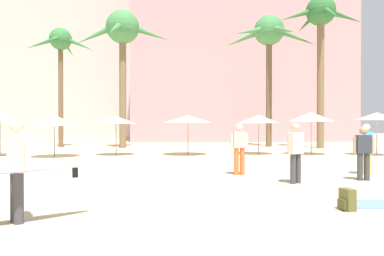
% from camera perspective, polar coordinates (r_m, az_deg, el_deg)
% --- Properties ---
extents(ground, '(120.00, 120.00, 0.00)m').
position_cam_1_polar(ground, '(5.96, 1.93, -15.57)').
color(ground, '#C6B28C').
extents(hotel_pink, '(21.72, 11.99, 16.20)m').
position_cam_1_polar(hotel_pink, '(40.11, 7.04, 9.79)').
color(hotel_pink, pink).
rests_on(hotel_pink, ground).
extents(hotel_tower_gray, '(19.23, 10.12, 24.32)m').
position_cam_1_polar(hotel_tower_gray, '(48.80, -18.05, 12.96)').
color(hotel_tower_gray, '#BCB7AD').
rests_on(hotel_tower_gray, ground).
extents(palm_tree_far_left, '(5.15, 5.19, 8.74)m').
position_cam_1_polar(palm_tree_far_left, '(28.50, -20.22, 11.83)').
color(palm_tree_far_left, brown).
rests_on(palm_tree_far_left, ground).
extents(palm_tree_left, '(6.24, 6.05, 10.60)m').
position_cam_1_polar(palm_tree_left, '(27.38, 19.81, 15.23)').
color(palm_tree_left, brown).
rests_on(palm_tree_left, ground).
extents(palm_tree_center, '(6.65, 6.54, 9.76)m').
position_cam_1_polar(palm_tree_center, '(26.60, -11.02, 14.30)').
color(palm_tree_center, brown).
rests_on(palm_tree_center, ground).
extents(palm_tree_right, '(6.76, 7.03, 9.86)m').
position_cam_1_polar(palm_tree_right, '(28.17, 12.14, 13.89)').
color(palm_tree_right, brown).
rests_on(palm_tree_right, ground).
extents(cafe_umbrella_0, '(2.40, 2.40, 2.34)m').
position_cam_1_polar(cafe_umbrella_0, '(20.68, 18.48, 1.70)').
color(cafe_umbrella_0, gray).
rests_on(cafe_umbrella_0, ground).
extents(cafe_umbrella_1, '(2.19, 2.19, 2.11)m').
position_cam_1_polar(cafe_umbrella_1, '(19.69, -12.01, 1.26)').
color(cafe_umbrella_1, gray).
rests_on(cafe_umbrella_1, ground).
extents(cafe_umbrella_2, '(2.56, 2.56, 2.17)m').
position_cam_1_polar(cafe_umbrella_2, '(19.37, -0.64, 1.46)').
color(cafe_umbrella_2, gray).
rests_on(cafe_umbrella_2, ground).
extents(cafe_umbrella_3, '(2.10, 2.10, 2.33)m').
position_cam_1_polar(cafe_umbrella_3, '(21.41, -28.29, 1.64)').
color(cafe_umbrella_3, gray).
rests_on(cafe_umbrella_3, ground).
extents(cafe_umbrella_4, '(2.27, 2.27, 2.30)m').
position_cam_1_polar(cafe_umbrella_4, '(21.65, 27.39, 1.67)').
color(cafe_umbrella_4, gray).
rests_on(cafe_umbrella_4, ground).
extents(cafe_umbrella_5, '(2.28, 2.28, 2.20)m').
position_cam_1_polar(cafe_umbrella_5, '(20.21, 10.59, 1.42)').
color(cafe_umbrella_5, gray).
rests_on(cafe_umbrella_5, ground).
extents(cafe_umbrella_6, '(2.48, 2.48, 2.13)m').
position_cam_1_polar(cafe_umbrella_6, '(19.48, -21.09, 1.13)').
color(cafe_umbrella_6, gray).
rests_on(cafe_umbrella_6, ground).
extents(backpack, '(0.28, 0.33, 0.42)m').
position_cam_1_polar(backpack, '(7.63, 23.47, -10.48)').
color(backpack, brown).
rests_on(backpack, ground).
extents(person_far_right, '(2.42, 1.71, 1.75)m').
position_cam_1_polar(person_far_right, '(6.65, -26.51, -5.69)').
color(person_far_right, '#3D3D42').
rests_on(person_far_right, ground).
extents(person_mid_left, '(0.58, 0.38, 1.70)m').
position_cam_1_polar(person_mid_left, '(10.47, 16.19, -3.44)').
color(person_mid_left, '#3D3D42').
rests_on(person_mid_left, ground).
extents(person_near_right, '(0.59, 0.36, 1.68)m').
position_cam_1_polar(person_near_right, '(13.21, 26.03, -2.69)').
color(person_near_right, gold).
rests_on(person_near_right, ground).
extents(person_mid_center, '(0.61, 0.27, 1.69)m').
position_cam_1_polar(person_mid_center, '(11.87, 7.55, -2.98)').
color(person_mid_center, orange).
rests_on(person_mid_center, ground).
extents(person_far_left, '(0.61, 0.27, 1.60)m').
position_cam_1_polar(person_far_left, '(11.76, 25.67, -3.30)').
color(person_far_left, '#3D3D42').
rests_on(person_far_left, ground).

